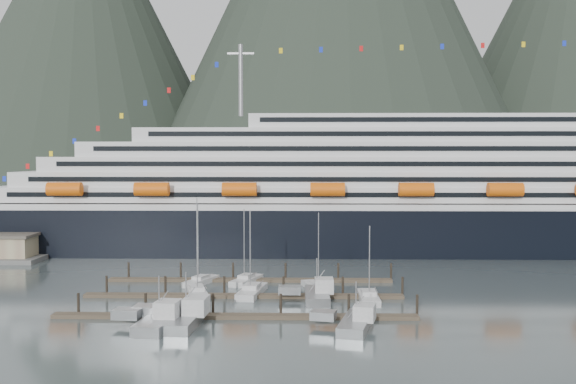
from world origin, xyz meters
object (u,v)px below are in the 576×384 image
sailboat_f (246,281)px  sailboat_h (369,298)px  cruise_ship (418,197)px  trawler_b (158,320)px  sailboat_e (201,281)px  trawler_e (316,294)px  trawler_a (185,316)px  trawler_d (355,322)px  sailboat_d (316,288)px  sailboat_c (252,292)px  sailboat_b (197,293)px

sailboat_f → sailboat_h: (19.08, -13.38, -0.01)m
cruise_ship → trawler_b: size_ratio=18.71×
sailboat_e → trawler_e: sailboat_e is taller
cruise_ship → trawler_a: 80.11m
sailboat_h → sailboat_e: bearing=64.5°
cruise_ship → trawler_d: size_ratio=18.78×
sailboat_d → sailboat_e: (-19.15, 4.89, 0.02)m
sailboat_e → cruise_ship: bearing=-25.2°
sailboat_d → sailboat_c: bearing=94.2°
trawler_a → sailboat_h: bearing=-56.4°
sailboat_h → trawler_b: size_ratio=1.03×
sailboat_c → trawler_a: size_ratio=1.01×
sailboat_h → trawler_e: size_ratio=1.09×
sailboat_e → sailboat_f: sailboat_e is taller
sailboat_e → trawler_a: size_ratio=1.03×
sailboat_e → trawler_a: bearing=-154.7°
trawler_b → trawler_a: bearing=-49.0°
trawler_b → trawler_d: 24.33m
trawler_a → sailboat_c: bearing=-17.8°
sailboat_b → sailboat_f: 12.27m
sailboat_d → trawler_b: size_ratio=1.14×
sailboat_b → sailboat_f: bearing=-48.0°
sailboat_f → trawler_b: size_ratio=1.16×
sailboat_b → sailboat_f: sailboat_b is taller
trawler_a → sailboat_e: bearing=8.5°
sailboat_c → trawler_b: (-10.12, -19.85, 0.47)m
cruise_ship → trawler_e: 59.96m
sailboat_b → sailboat_h: 25.96m
sailboat_e → sailboat_h: (26.63, -12.78, 0.00)m
sailboat_b → sailboat_d: bearing=-90.2°
sailboat_c → sailboat_h: 17.90m
trawler_a → trawler_d: bearing=-91.3°
sailboat_f → trawler_e: bearing=-120.0°
trawler_a → sailboat_f: bearing=-7.3°
sailboat_e → trawler_b: (-0.96, -28.70, 0.49)m
sailboat_h → trawler_e: 7.72m
sailboat_b → trawler_d: sailboat_b is taller
sailboat_b → sailboat_c: sailboat_b is taller
sailboat_b → trawler_e: sailboat_b is taller
cruise_ship → sailboat_d: 53.25m
trawler_b → sailboat_b: bearing=1.0°
sailboat_b → sailboat_c: 8.36m
cruise_ship → sailboat_h: (-16.44, -54.01, -11.63)m
sailboat_d → trawler_e: 7.63m
sailboat_e → sailboat_h: bearing=-94.6°
sailboat_f → sailboat_h: 23.30m
cruise_ship → sailboat_f: bearing=-131.2°
trawler_e → sailboat_d: bearing=-2.4°
sailboat_c → trawler_b: size_ratio=1.20×
sailboat_f → trawler_d: (15.82, -29.28, 0.42)m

